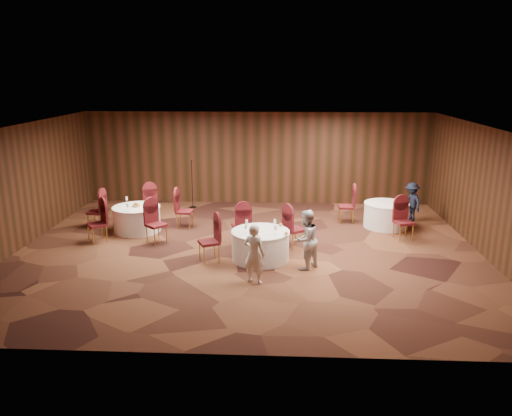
{
  "coord_description": "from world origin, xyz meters",
  "views": [
    {
      "loc": [
        0.82,
        -12.27,
        4.5
      ],
      "look_at": [
        0.2,
        0.2,
        1.1
      ],
      "focal_mm": 35.0,
      "sensor_mm": 36.0,
      "label": 1
    }
  ],
  "objects_px": {
    "mic_stand": "(192,194)",
    "table_main": "(260,245)",
    "woman_a": "(254,254)",
    "man_c": "(412,202)",
    "table_left": "(137,219)",
    "woman_b": "(306,240)",
    "table_right": "(386,215)"
  },
  "relations": [
    {
      "from": "table_main",
      "to": "woman_b",
      "type": "distance_m",
      "value": 1.26
    },
    {
      "from": "mic_stand",
      "to": "woman_b",
      "type": "distance_m",
      "value": 6.48
    },
    {
      "from": "mic_stand",
      "to": "woman_a",
      "type": "bearing_deg",
      "value": -68.54
    },
    {
      "from": "mic_stand",
      "to": "table_right",
      "type": "bearing_deg",
      "value": -17.4
    },
    {
      "from": "table_main",
      "to": "woman_b",
      "type": "xyz_separation_m",
      "value": [
        1.08,
        -0.54,
        0.34
      ]
    },
    {
      "from": "man_c",
      "to": "mic_stand",
      "type": "bearing_deg",
      "value": -121.46
    },
    {
      "from": "woman_a",
      "to": "man_c",
      "type": "distance_m",
      "value": 6.84
    },
    {
      "from": "table_left",
      "to": "table_main",
      "type": "bearing_deg",
      "value": -29.81
    },
    {
      "from": "woman_a",
      "to": "man_c",
      "type": "height_order",
      "value": "woman_a"
    },
    {
      "from": "table_left",
      "to": "man_c",
      "type": "relative_size",
      "value": 1.13
    },
    {
      "from": "mic_stand",
      "to": "table_left",
      "type": "bearing_deg",
      "value": -113.25
    },
    {
      "from": "woman_b",
      "to": "man_c",
      "type": "bearing_deg",
      "value": -177.74
    },
    {
      "from": "table_main",
      "to": "man_c",
      "type": "bearing_deg",
      "value": 38.24
    },
    {
      "from": "woman_a",
      "to": "woman_b",
      "type": "relative_size",
      "value": 0.94
    },
    {
      "from": "table_main",
      "to": "man_c",
      "type": "relative_size",
      "value": 1.18
    },
    {
      "from": "table_right",
      "to": "woman_a",
      "type": "xyz_separation_m",
      "value": [
        -3.73,
        -4.31,
        0.3
      ]
    },
    {
      "from": "mic_stand",
      "to": "man_c",
      "type": "distance_m",
      "value": 7.21
    },
    {
      "from": "woman_a",
      "to": "mic_stand",
      "type": "bearing_deg",
      "value": -45.5
    },
    {
      "from": "mic_stand",
      "to": "table_main",
      "type": "bearing_deg",
      "value": -62.34
    },
    {
      "from": "woman_a",
      "to": "table_right",
      "type": "bearing_deg",
      "value": -107.81
    },
    {
      "from": "mic_stand",
      "to": "man_c",
      "type": "relative_size",
      "value": 1.35
    },
    {
      "from": "table_left",
      "to": "woman_a",
      "type": "bearing_deg",
      "value": -44.3
    },
    {
      "from": "table_main",
      "to": "woman_a",
      "type": "bearing_deg",
      "value": -93.11
    },
    {
      "from": "table_main",
      "to": "table_left",
      "type": "xyz_separation_m",
      "value": [
        -3.7,
        2.12,
        0.0
      ]
    },
    {
      "from": "table_main",
      "to": "mic_stand",
      "type": "bearing_deg",
      "value": 117.66
    },
    {
      "from": "woman_a",
      "to": "man_c",
      "type": "bearing_deg",
      "value": -109.77
    },
    {
      "from": "table_left",
      "to": "woman_a",
      "type": "distance_m",
      "value": 5.07
    },
    {
      "from": "mic_stand",
      "to": "woman_b",
      "type": "bearing_deg",
      "value": -56.03
    },
    {
      "from": "table_left",
      "to": "woman_b",
      "type": "xyz_separation_m",
      "value": [
        4.78,
        -2.66,
        0.34
      ]
    },
    {
      "from": "woman_a",
      "to": "man_c",
      "type": "xyz_separation_m",
      "value": [
        4.65,
        5.02,
        -0.07
      ]
    },
    {
      "from": "man_c",
      "to": "table_left",
      "type": "bearing_deg",
      "value": -101.46
    },
    {
      "from": "table_right",
      "to": "woman_b",
      "type": "distance_m",
      "value": 4.3
    }
  ]
}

